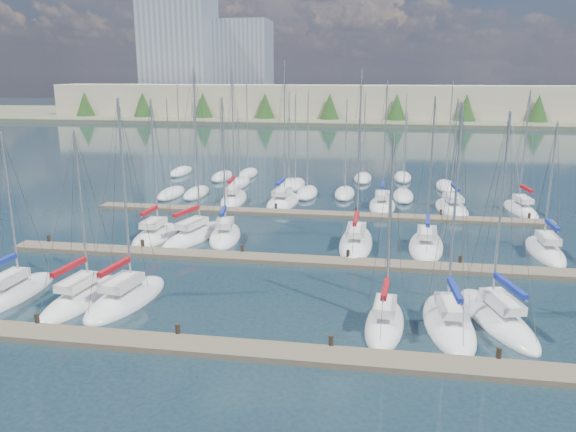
% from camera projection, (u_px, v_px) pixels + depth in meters
% --- Properties ---
extents(ground, '(400.00, 400.00, 0.00)m').
position_uv_depth(ground, '(338.00, 166.00, 83.26)').
color(ground, '#1C3039').
rests_on(ground, ground).
extents(dock_near, '(44.00, 1.93, 1.10)m').
position_uv_depth(dock_near, '(249.00, 350.00, 27.81)').
color(dock_near, '#6B5E4C').
rests_on(dock_near, ground).
extents(dock_mid, '(44.00, 1.93, 1.10)m').
position_uv_depth(dock_mid, '(292.00, 260.00, 41.19)').
color(dock_mid, '#6B5E4C').
rests_on(dock_mid, ground).
extents(dock_far, '(44.00, 1.93, 1.10)m').
position_uv_depth(dock_far, '(315.00, 214.00, 54.57)').
color(dock_far, '#6B5E4C').
rests_on(dock_far, ground).
extents(sailboat_e, '(3.06, 8.11, 12.76)m').
position_uv_depth(sailboat_e, '(449.00, 323.00, 30.75)').
color(sailboat_e, white).
rests_on(sailboat_e, ground).
extents(sailboat_m, '(2.37, 7.54, 10.75)m').
position_uv_depth(sailboat_m, '(545.00, 251.00, 43.13)').
color(sailboat_m, white).
rests_on(sailboat_m, ground).
extents(sailboat_b, '(3.27, 8.07, 11.04)m').
position_uv_depth(sailboat_b, '(83.00, 298.00, 34.17)').
color(sailboat_b, white).
rests_on(sailboat_b, ground).
extents(sailboat_h, '(2.96, 7.23, 12.20)m').
position_uv_depth(sailboat_h, '(156.00, 235.00, 47.30)').
color(sailboat_h, white).
rests_on(sailboat_h, ground).
extents(sailboat_l, '(3.32, 8.42, 12.53)m').
position_uv_depth(sailboat_l, '(426.00, 246.00, 44.53)').
color(sailboat_l, white).
rests_on(sailboat_l, ground).
extents(sailboat_k, '(2.75, 9.72, 14.54)m').
position_uv_depth(sailboat_k, '(356.00, 242.00, 45.30)').
color(sailboat_k, white).
rests_on(sailboat_k, ground).
extents(sailboat_q, '(3.68, 8.38, 11.85)m').
position_uv_depth(sailboat_q, '(452.00, 208.00, 56.76)').
color(sailboat_q, white).
rests_on(sailboat_q, ground).
extents(sailboat_c, '(3.87, 7.97, 12.86)m').
position_uv_depth(sailboat_c, '(126.00, 298.00, 34.13)').
color(sailboat_c, white).
rests_on(sailboat_c, ground).
extents(sailboat_o, '(3.49, 8.46, 15.41)m').
position_uv_depth(sailboat_o, '(283.00, 201.00, 59.62)').
color(sailboat_o, white).
rests_on(sailboat_o, ground).
extents(sailboat_a, '(2.55, 7.51, 10.90)m').
position_uv_depth(sailboat_a, '(14.00, 294.00, 34.85)').
color(sailboat_a, white).
rests_on(sailboat_a, ground).
extents(sailboat_i, '(4.75, 9.39, 14.65)m').
position_uv_depth(sailboat_i, '(195.00, 235.00, 47.30)').
color(sailboat_i, white).
rests_on(sailboat_i, ground).
extents(sailboat_n, '(3.30, 8.63, 15.13)m').
position_uv_depth(sailboat_n, '(234.00, 199.00, 60.77)').
color(sailboat_n, white).
rests_on(sailboat_n, ground).
extents(sailboat_j, '(3.64, 7.53, 12.34)m').
position_uv_depth(sailboat_j, '(225.00, 235.00, 47.26)').
color(sailboat_j, white).
rests_on(sailboat_j, ground).
extents(sailboat_d, '(2.59, 6.78, 11.24)m').
position_uv_depth(sailboat_d, '(385.00, 323.00, 30.70)').
color(sailboat_d, white).
rests_on(sailboat_d, ground).
extents(sailboat_f, '(4.57, 8.89, 12.31)m').
position_uv_depth(sailboat_f, '(497.00, 318.00, 31.39)').
color(sailboat_f, white).
rests_on(sailboat_f, ground).
extents(sailboat_p, '(2.78, 7.95, 13.46)m').
position_uv_depth(sailboat_p, '(382.00, 205.00, 57.94)').
color(sailboat_p, white).
rests_on(sailboat_p, ground).
extents(sailboat_r, '(3.16, 7.83, 12.64)m').
position_uv_depth(sailboat_r, '(521.00, 210.00, 56.10)').
color(sailboat_r, white).
rests_on(sailboat_r, ground).
extents(distant_boats, '(36.93, 20.75, 13.30)m').
position_uv_depth(distant_boats, '(292.00, 184.00, 68.35)').
color(distant_boats, '#9EA0A5').
rests_on(distant_boats, ground).
extents(shoreline, '(400.00, 60.00, 38.00)m').
position_uv_depth(shoreline, '(317.00, 93.00, 169.29)').
color(shoreline, '#666B51').
rests_on(shoreline, ground).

